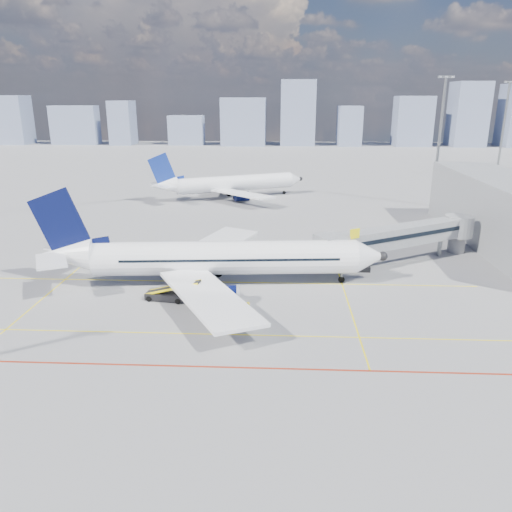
{
  "coord_description": "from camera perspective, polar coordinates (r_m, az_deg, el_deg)",
  "views": [
    {
      "loc": [
        6.39,
        -48.59,
        21.48
      ],
      "look_at": [
        3.7,
        6.11,
        4.0
      ],
      "focal_mm": 35.0,
      "sensor_mm": 36.0,
      "label": 1
    }
  ],
  "objects": [
    {
      "name": "ground",
      "position": [
        53.5,
        -4.31,
        -6.02
      ],
      "size": [
        420.0,
        420.0,
        0.0
      ],
      "primitive_type": "plane",
      "color": "gray",
      "rests_on": "ground"
    },
    {
      "name": "apron_markings",
      "position": [
        50.05,
        -5.51,
        -7.79
      ],
      "size": [
        90.0,
        35.12,
        0.01
      ],
      "color": "yellow",
      "rests_on": "ground"
    },
    {
      "name": "jet_bridge",
      "position": [
        69.98,
        16.89,
        2.24
      ],
      "size": [
        23.55,
        15.78,
        6.3
      ],
      "color": "#979BA0",
      "rests_on": "ground"
    },
    {
      "name": "terminal_block",
      "position": [
        83.43,
        26.55,
        4.44
      ],
      "size": [
        10.0,
        42.0,
        10.0
      ],
      "color": "#979BA0",
      "rests_on": "ground"
    },
    {
      "name": "floodlight_mast_ne",
      "position": [
        108.59,
        20.23,
        12.48
      ],
      "size": [
        3.2,
        0.61,
        25.45
      ],
      "color": "slate",
      "rests_on": "ground"
    },
    {
      "name": "floodlight_mast_far",
      "position": [
        150.67,
        26.42,
        12.92
      ],
      "size": [
        3.2,
        0.61,
        25.45
      ],
      "color": "slate",
      "rests_on": "ground"
    },
    {
      "name": "distant_skyline",
      "position": [
        238.97,
        5.25,
        15.3
      ],
      "size": [
        258.7,
        15.98,
        29.02
      ],
      "color": "gray",
      "rests_on": "ground"
    },
    {
      "name": "main_aircraft",
      "position": [
        59.35,
        -5.2,
        -0.29
      ],
      "size": [
        41.65,
        36.25,
        12.16
      ],
      "rotation": [
        0.0,
        0.0,
        0.08
      ],
      "color": "white",
      "rests_on": "ground"
    },
    {
      "name": "second_aircraft",
      "position": [
        111.31,
        -3.11,
        8.24
      ],
      "size": [
        33.55,
        28.32,
        10.61
      ],
      "rotation": [
        0.0,
        0.0,
        0.43
      ],
      "color": "white",
      "rests_on": "ground"
    },
    {
      "name": "baggage_tug",
      "position": [
        49.93,
        -2.95,
        -6.92
      ],
      "size": [
        2.26,
        1.58,
        1.46
      ],
      "rotation": [
        0.0,
        0.0,
        0.17
      ],
      "color": "white",
      "rests_on": "ground"
    },
    {
      "name": "cargo_dolly",
      "position": [
        52.44,
        -4.8,
        -5.21
      ],
      "size": [
        3.74,
        1.74,
        2.03
      ],
      "rotation": [
        0.0,
        0.0,
        0.03
      ],
      "color": "black",
      "rests_on": "ground"
    },
    {
      "name": "belt_loader",
      "position": [
        56.07,
        -10.12,
        -4.37
      ],
      "size": [
        6.45,
        2.45,
        2.59
      ],
      "rotation": [
        0.0,
        0.0,
        -0.17
      ],
      "color": "black",
      "rests_on": "ground"
    },
    {
      "name": "ramp_worker",
      "position": [
        50.61,
        -0.85,
        -6.25
      ],
      "size": [
        0.64,
        0.79,
        1.87
      ],
      "primitive_type": "imported",
      "rotation": [
        0.0,
        0.0,
        1.25
      ],
      "color": "yellow",
      "rests_on": "ground"
    }
  ]
}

